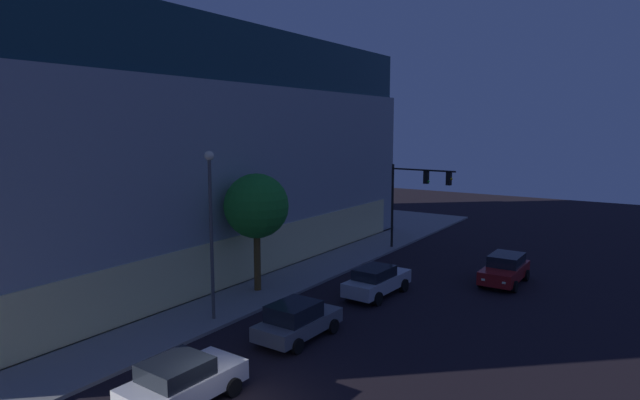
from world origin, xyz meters
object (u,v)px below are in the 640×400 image
at_px(modern_building, 131,151).
at_px(street_lamp_sidewalk, 211,215).
at_px(car_grey, 297,320).
at_px(car_white, 182,381).
at_px(car_silver, 377,281).
at_px(sidewalk_tree, 256,206).
at_px(car_red, 505,269).
at_px(traffic_light_far_corner, 415,189).

bearing_deg(modern_building, street_lamp_sidewalk, -115.15).
bearing_deg(car_grey, modern_building, 71.60).
height_order(car_white, car_silver, car_silver).
xyz_separation_m(sidewalk_tree, car_red, (9.22, -10.89, -3.93)).
height_order(modern_building, traffic_light_far_corner, modern_building).
relative_size(street_lamp_sidewalk, car_white, 1.86).
bearing_deg(street_lamp_sidewalk, modern_building, 64.85).
distance_m(car_white, car_silver, 13.61).
bearing_deg(car_red, car_grey, 158.21).
height_order(sidewalk_tree, car_grey, sidewalk_tree).
height_order(modern_building, sidewalk_tree, modern_building).
height_order(modern_building, street_lamp_sidewalk, modern_building).
distance_m(sidewalk_tree, car_red, 14.80).
bearing_deg(sidewalk_tree, traffic_light_far_corner, -13.87).
distance_m(car_grey, car_red, 14.28).
distance_m(traffic_light_far_corner, car_silver, 11.39).
distance_m(street_lamp_sidewalk, car_red, 17.38).
bearing_deg(car_red, sidewalk_tree, 130.24).
height_order(street_lamp_sidewalk, car_white, street_lamp_sidewalk).
relative_size(car_white, car_red, 0.95).
bearing_deg(car_silver, car_white, 179.60).
bearing_deg(modern_building, car_white, -124.03).
relative_size(modern_building, car_grey, 8.64).
xyz_separation_m(street_lamp_sidewalk, car_white, (-6.01, -4.52, -4.26)).
xyz_separation_m(traffic_light_far_corner, car_red, (-4.34, -7.54, -3.74)).
height_order(modern_building, car_silver, modern_building).
bearing_deg(sidewalk_tree, street_lamp_sidewalk, -166.13).
relative_size(street_lamp_sidewalk, car_silver, 1.66).
xyz_separation_m(modern_building, sidewalk_tree, (-2.23, -13.27, -2.58)).
relative_size(modern_building, traffic_light_far_corner, 5.97).
bearing_deg(traffic_light_far_corner, car_silver, -167.16).
bearing_deg(car_white, sidewalk_tree, 28.16).
relative_size(car_white, car_grey, 0.99).
xyz_separation_m(car_grey, car_silver, (7.12, -0.15, 0.02)).
height_order(traffic_light_far_corner, sidewalk_tree, sidewalk_tree).
bearing_deg(sidewalk_tree, car_silver, -61.83).
distance_m(traffic_light_far_corner, car_white, 24.50).
bearing_deg(modern_building, car_grey, -108.40).
distance_m(car_silver, car_red, 8.02).
xyz_separation_m(car_silver, car_red, (6.14, -5.15, 0.02)).
relative_size(car_white, car_silver, 0.89).
bearing_deg(car_white, car_red, -14.88).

